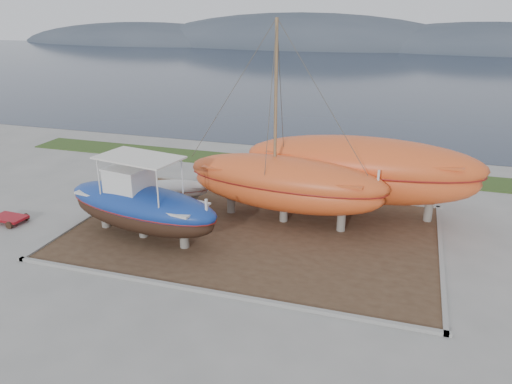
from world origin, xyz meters
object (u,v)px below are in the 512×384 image
(white_dinghy, at_px, (174,192))
(orange_bare_hull, at_px, (361,177))
(blue_caique, at_px, (141,197))
(red_trailer, at_px, (10,220))
(orange_sailboat, at_px, (286,126))

(white_dinghy, relative_size, orange_bare_hull, 0.33)
(blue_caique, relative_size, red_trailer, 3.33)
(orange_sailboat, height_order, orange_bare_hull, orange_sailboat)
(red_trailer, bearing_deg, orange_bare_hull, 24.37)
(blue_caique, relative_size, orange_sailboat, 0.80)
(orange_sailboat, bearing_deg, blue_caique, -142.08)
(blue_caique, height_order, white_dinghy, blue_caique)
(orange_sailboat, relative_size, orange_bare_hull, 0.85)
(blue_caique, xyz_separation_m, orange_bare_hull, (9.86, 6.28, 0.01))
(blue_caique, xyz_separation_m, orange_sailboat, (6.19, 3.97, 3.07))
(blue_caique, relative_size, orange_bare_hull, 0.68)
(orange_bare_hull, bearing_deg, blue_caique, -147.82)
(blue_caique, relative_size, white_dinghy, 2.05)
(orange_sailboat, distance_m, orange_bare_hull, 5.31)
(orange_sailboat, distance_m, red_trailer, 15.46)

